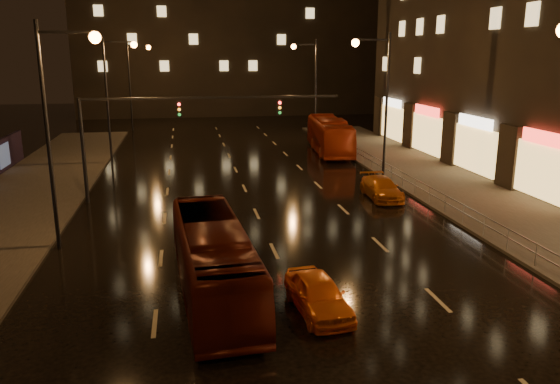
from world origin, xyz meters
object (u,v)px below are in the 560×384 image
taxi_near (318,294)px  taxi_far (381,188)px  bus_curb (329,135)px  bus_red (213,259)px

taxi_near → taxi_far: 16.03m
taxi_far → taxi_near: bearing=-115.9°
bus_curb → taxi_near: size_ratio=2.86×
bus_red → taxi_far: size_ratio=2.26×
bus_red → bus_curb: bearing=63.2°
bus_red → taxi_far: bus_red is taller
taxi_near → bus_red: bearing=143.2°
bus_red → bus_curb: size_ratio=0.89×
bus_red → bus_curb: (11.92, 28.14, 0.16)m
bus_red → taxi_far: (10.92, 12.11, -0.74)m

